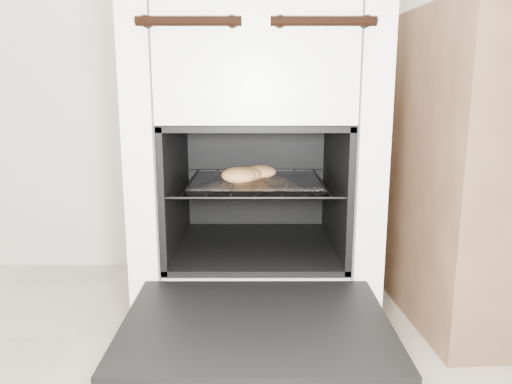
# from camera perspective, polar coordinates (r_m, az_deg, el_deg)

# --- Properties ---
(stove) EXTENTS (0.55, 0.61, 0.84)m
(stove) POSITION_cam_1_polar(r_m,az_deg,el_deg) (1.31, -0.01, 3.18)
(stove) COLOR silver
(stove) RESTS_ON ground
(oven_door) EXTENTS (0.50, 0.39, 0.03)m
(oven_door) POSITION_cam_1_polar(r_m,az_deg,el_deg) (0.93, 0.03, -15.40)
(oven_door) COLOR black
(oven_door) RESTS_ON stove
(oven_rack) EXTENTS (0.40, 0.39, 0.01)m
(oven_rack) POSITION_cam_1_polar(r_m,az_deg,el_deg) (1.25, -0.00, 1.14)
(oven_rack) COLOR black
(oven_rack) RESTS_ON stove
(foil_sheet) EXTENTS (0.31, 0.28, 0.01)m
(foil_sheet) POSITION_cam_1_polar(r_m,az_deg,el_deg) (1.23, -0.00, 1.23)
(foil_sheet) COLOR white
(foil_sheet) RESTS_ON oven_rack
(baked_rolls) EXTENTS (0.16, 0.18, 0.04)m
(baked_rolls) POSITION_cam_1_polar(r_m,az_deg,el_deg) (1.22, -1.01, 2.10)
(baked_rolls) COLOR tan
(baked_rolls) RESTS_ON foil_sheet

